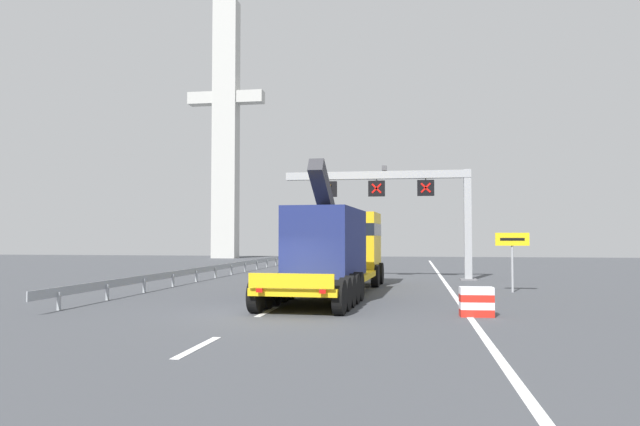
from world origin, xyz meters
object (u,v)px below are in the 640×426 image
(crash_barrier_striped, at_px, (476,302))
(exit_sign_yellow, at_px, (512,247))
(bridge_pylon_distant, at_px, (226,126))
(overhead_lane_gantry, at_px, (401,192))
(heavy_haul_truck_yellow, at_px, (338,247))

(crash_barrier_striped, bearing_deg, exit_sign_yellow, 73.90)
(crash_barrier_striped, distance_m, bridge_pylon_distant, 55.15)
(exit_sign_yellow, bearing_deg, bridge_pylon_distant, 123.49)
(overhead_lane_gantry, height_order, heavy_haul_truck_yellow, overhead_lane_gantry)
(overhead_lane_gantry, xyz_separation_m, exit_sign_yellow, (4.97, -7.21, -3.05))
(crash_barrier_striped, relative_size, bridge_pylon_distant, 0.03)
(heavy_haul_truck_yellow, height_order, bridge_pylon_distant, bridge_pylon_distant)
(exit_sign_yellow, bearing_deg, heavy_haul_truck_yellow, -170.13)
(bridge_pylon_distant, bearing_deg, crash_barrier_striped, -63.70)
(heavy_haul_truck_yellow, relative_size, exit_sign_yellow, 5.42)
(heavy_haul_truck_yellow, height_order, crash_barrier_striped, heavy_haul_truck_yellow)
(heavy_haul_truck_yellow, bearing_deg, exit_sign_yellow, 9.87)
(heavy_haul_truck_yellow, relative_size, crash_barrier_striped, 13.82)
(crash_barrier_striped, xyz_separation_m, bridge_pylon_distant, (-23.50, 47.56, 15.09))
(overhead_lane_gantry, relative_size, bridge_pylon_distant, 0.36)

